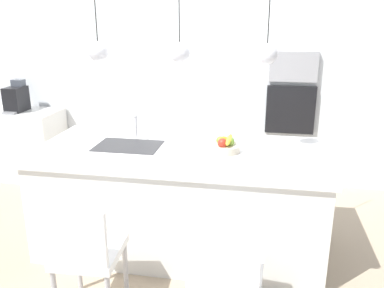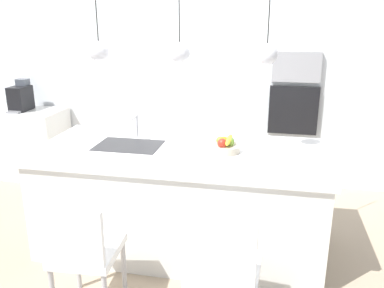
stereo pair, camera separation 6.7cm
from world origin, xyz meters
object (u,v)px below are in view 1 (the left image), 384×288
Objects in this scene: microwave at (293,67)px; oven at (290,110)px; fruit_bowl at (224,146)px; chair_near at (86,251)px; coffee_machine at (16,98)px; chair_middle at (226,267)px.

microwave is 0.50m from oven.
chair_near is (-0.80, -1.00, -0.46)m from fruit_bowl.
fruit_bowl is 3.00m from coffee_machine.
fruit_bowl is at bearing 97.39° from chair_middle.
chair_middle is at bearing -100.62° from oven.
chair_near is at bearing 179.85° from chair_middle.
oven is 2.98m from chair_near.
microwave reaches higher than oven.
fruit_bowl is 1.76m from microwave.
chair_middle is at bearing -38.87° from coffee_machine.
chair_middle is (0.13, -1.00, -0.46)m from fruit_bowl.
coffee_machine is at bearing -174.90° from oven.
microwave is at bearing 61.22° from chair_near.
fruit_bowl is 1.11m from chair_middle.
chair_near is (-1.42, -2.59, -0.94)m from microwave.
chair_near is 0.98× the size of chair_middle.
chair_middle is at bearing -82.61° from fruit_bowl.
fruit_bowl reaches higher than chair_middle.
fruit_bowl is at bearing -25.40° from coffee_machine.
chair_near is at bearing -50.20° from coffee_machine.
chair_middle is at bearing -100.62° from microwave.
fruit_bowl is at bearing -111.22° from microwave.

